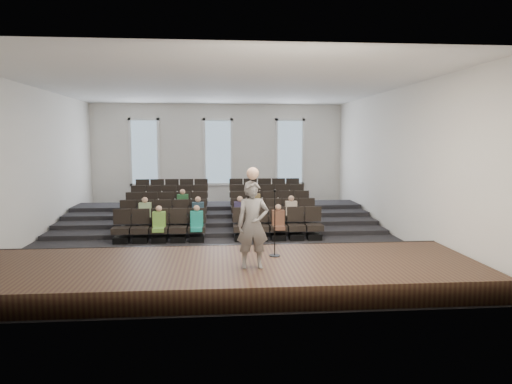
% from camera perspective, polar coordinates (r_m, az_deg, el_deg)
% --- Properties ---
extents(ground, '(14.00, 14.00, 0.00)m').
position_cam_1_polar(ground, '(15.55, -4.60, -5.66)').
color(ground, black).
rests_on(ground, ground).
extents(ceiling, '(12.00, 14.00, 0.02)m').
position_cam_1_polar(ceiling, '(15.30, -4.77, 13.01)').
color(ceiling, white).
rests_on(ceiling, ground).
extents(wall_back, '(12.00, 0.04, 5.00)m').
position_cam_1_polar(wall_back, '(22.23, -4.75, 4.49)').
color(wall_back, white).
rests_on(wall_back, ground).
extents(wall_front, '(12.00, 0.04, 5.00)m').
position_cam_1_polar(wall_front, '(8.22, -4.50, 1.11)').
color(wall_front, white).
rests_on(wall_front, ground).
extents(wall_left, '(0.04, 14.00, 5.00)m').
position_cam_1_polar(wall_left, '(16.35, -26.32, 3.13)').
color(wall_left, white).
rests_on(wall_left, ground).
extents(wall_right, '(0.04, 14.00, 5.00)m').
position_cam_1_polar(wall_right, '(16.38, 16.92, 3.53)').
color(wall_right, white).
rests_on(wall_right, ground).
extents(stage, '(11.80, 3.60, 0.50)m').
position_cam_1_polar(stage, '(10.54, -4.46, -10.16)').
color(stage, '#412E1C').
rests_on(stage, ground).
extents(stage_lip, '(11.80, 0.06, 0.52)m').
position_cam_1_polar(stage_lip, '(12.25, -4.53, -7.79)').
color(stage_lip, black).
rests_on(stage_lip, ground).
extents(risers, '(11.80, 4.80, 0.60)m').
position_cam_1_polar(risers, '(18.63, -4.65, -3.02)').
color(risers, black).
rests_on(risers, ground).
extents(seating_rows, '(6.80, 4.70, 1.67)m').
position_cam_1_polar(seating_rows, '(16.94, -4.65, -2.31)').
color(seating_rows, black).
rests_on(seating_rows, ground).
extents(windows, '(8.44, 0.10, 3.24)m').
position_cam_1_polar(windows, '(22.16, -4.75, 5.00)').
color(windows, white).
rests_on(windows, wall_back).
extents(audience, '(5.45, 2.64, 1.10)m').
position_cam_1_polar(audience, '(15.73, -4.92, -2.51)').
color(audience, '#71A843').
rests_on(audience, seating_rows).
extents(speaker, '(0.71, 0.48, 1.90)m').
position_cam_1_polar(speaker, '(9.88, -0.41, -4.12)').
color(speaker, slate).
rests_on(speaker, stage).
extents(mic_stand, '(0.27, 0.27, 1.62)m').
position_cam_1_polar(mic_stand, '(10.96, 2.36, -5.55)').
color(mic_stand, black).
rests_on(mic_stand, stage).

